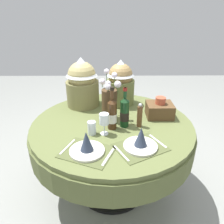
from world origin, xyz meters
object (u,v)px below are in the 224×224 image
object	(u,v)px
flower_vase	(109,101)
pepper_mill	(140,116)
tumbler_mid	(92,128)
woven_basket_side_right	(160,109)
dining_table	(112,135)
wine_bottle_right	(125,112)
wine_glass_left	(104,119)
gift_tub_back_centre	(120,81)
wine_bottle_left	(112,114)
place_setting_right	(141,142)
gift_tub_back_left	(82,81)
place_setting_left	(87,146)

from	to	relation	value
flower_vase	pepper_mill	distance (m)	0.29
tumbler_mid	woven_basket_side_right	bearing A→B (deg)	26.94
dining_table	wine_bottle_right	bearing A→B (deg)	-34.01
flower_vase	wine_bottle_right	xyz separation A→B (m)	(0.12, -0.14, -0.04)
wine_bottle_right	pepper_mill	world-z (taller)	wine_bottle_right
wine_bottle_right	pepper_mill	xyz separation A→B (m)	(0.12, -0.00, -0.03)
pepper_mill	dining_table	bearing A→B (deg)	162.13
wine_glass_left	tumbler_mid	xyz separation A→B (m)	(-0.10, 0.00, -0.07)
tumbler_mid	gift_tub_back_centre	distance (m)	0.67
dining_table	wine_bottle_left	distance (m)	0.29
flower_vase	wine_bottle_left	bearing A→B (deg)	-83.42
tumbler_mid	gift_tub_back_centre	xyz separation A→B (m)	(0.24, 0.60, 0.19)
place_setting_right	wine_glass_left	world-z (taller)	wine_glass_left
flower_vase	woven_basket_side_right	size ratio (longest dim) A/B	1.82
wine_glass_left	gift_tub_back_left	xyz separation A→B (m)	(-0.23, 0.56, 0.13)
place_setting_left	gift_tub_back_left	distance (m)	0.83
place_setting_right	tumbler_mid	world-z (taller)	place_setting_right
wine_bottle_left	flower_vase	bearing A→B (deg)	96.58
dining_table	woven_basket_side_right	world-z (taller)	woven_basket_side_right
gift_tub_back_centre	woven_basket_side_right	distance (m)	0.48
wine_bottle_left	gift_tub_back_left	distance (m)	0.57
wine_bottle_right	pepper_mill	bearing A→B (deg)	-1.96
dining_table	place_setting_right	distance (m)	0.46
wine_bottle_right	gift_tub_back_centre	distance (m)	0.49
wine_glass_left	gift_tub_back_left	world-z (taller)	gift_tub_back_left
place_setting_right	wine_bottle_right	distance (m)	0.33
place_setting_left	place_setting_right	bearing A→B (deg)	8.15
dining_table	place_setting_left	size ratio (longest dim) A/B	3.39
place_setting_right	tumbler_mid	xyz separation A→B (m)	(-0.35, 0.18, 0.01)
place_setting_left	wine_bottle_right	world-z (taller)	wine_bottle_right
wine_bottle_right	pepper_mill	size ratio (longest dim) A/B	1.62
place_setting_right	tumbler_mid	distance (m)	0.40
tumbler_mid	wine_glass_left	bearing A→B (deg)	-0.36
dining_table	woven_basket_side_right	size ratio (longest dim) A/B	6.08
place_setting_left	tumbler_mid	xyz separation A→B (m)	(0.01, 0.24, 0.01)
dining_table	place_setting_left	distance (m)	0.50
place_setting_left	tumbler_mid	bearing A→B (deg)	86.41
wine_bottle_left	gift_tub_back_centre	xyz separation A→B (m)	(0.09, 0.51, 0.11)
wine_bottle_left	wine_bottle_right	xyz separation A→B (m)	(0.10, 0.03, -0.00)
tumbler_mid	pepper_mill	xyz separation A→B (m)	(0.38, 0.12, 0.04)
wine_bottle_right	gift_tub_back_left	world-z (taller)	gift_tub_back_left
flower_vase	tumbler_mid	distance (m)	0.31
place_setting_right	place_setting_left	bearing A→B (deg)	-171.85
dining_table	wine_bottle_left	bearing A→B (deg)	-90.92
dining_table	gift_tub_back_centre	size ratio (longest dim) A/B	3.12
pepper_mill	place_setting_right	bearing A→B (deg)	-95.37
woven_basket_side_right	wine_bottle_right	bearing A→B (deg)	-151.56
place_setting_left	wine_bottle_right	bearing A→B (deg)	52.57
place_setting_right	flower_vase	bearing A→B (deg)	116.24
wine_bottle_left	gift_tub_back_left	size ratio (longest dim) A/B	0.74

